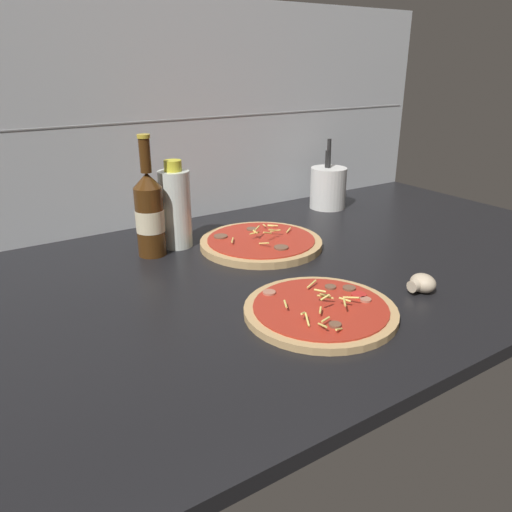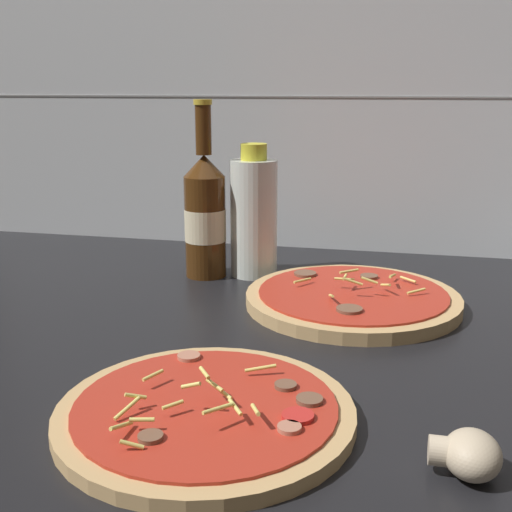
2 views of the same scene
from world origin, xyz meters
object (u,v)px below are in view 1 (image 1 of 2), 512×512
object	(u,v)px
pizza_near	(320,310)
mushroom_left	(422,283)
beer_bottle	(150,213)
utensil_crock	(328,187)
pizza_far	(261,243)
oil_bottle	(175,208)

from	to	relation	value
pizza_near	mushroom_left	size ratio (longest dim) A/B	4.93
beer_bottle	utensil_crock	xyz separation A→B (cm)	(60.23, 8.26, -3.69)
pizza_near	pizza_far	distance (cm)	36.15
pizza_near	mushroom_left	xyz separation A→B (cm)	(22.34, -3.68, 1.04)
pizza_near	utensil_crock	world-z (taller)	utensil_crock
beer_bottle	utensil_crock	world-z (taller)	beer_bottle
pizza_near	utensil_crock	distance (cm)	70.37
pizza_near	pizza_far	xyz separation A→B (cm)	(10.45, 34.61, 0.19)
mushroom_left	utensil_crock	bearing A→B (deg)	66.46
pizza_near	beer_bottle	size ratio (longest dim) A/B	0.99
utensil_crock	beer_bottle	bearing A→B (deg)	-172.19
mushroom_left	utensil_crock	size ratio (longest dim) A/B	0.27
mushroom_left	utensil_crock	world-z (taller)	utensil_crock
oil_bottle	mushroom_left	world-z (taller)	oil_bottle
pizza_near	beer_bottle	distance (cm)	46.98
pizza_near	utensil_crock	bearing A→B (deg)	48.22
mushroom_left	beer_bottle	bearing A→B (deg)	126.89
beer_bottle	utensil_crock	distance (cm)	60.91
beer_bottle	utensil_crock	size ratio (longest dim) A/B	1.33
beer_bottle	pizza_near	bearing A→B (deg)	-72.97
utensil_crock	pizza_far	bearing A→B (deg)	-153.98
pizza_far	utensil_crock	size ratio (longest dim) A/B	1.42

